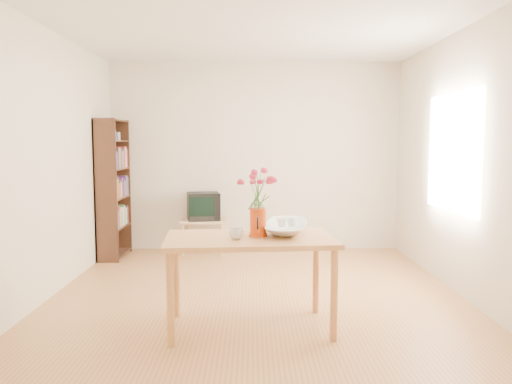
{
  "coord_description": "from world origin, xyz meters",
  "views": [
    {
      "loc": [
        -0.04,
        -4.72,
        1.5
      ],
      "look_at": [
        0.0,
        0.3,
        1.0
      ],
      "focal_mm": 35.0,
      "sensor_mm": 36.0,
      "label": 1
    }
  ],
  "objects_px": {
    "pitcher": "(258,223)",
    "bowl": "(286,204)",
    "table": "(250,248)",
    "mug": "(236,234)",
    "television": "(203,206)"
  },
  "relations": [
    {
      "from": "television",
      "to": "bowl",
      "type": "bearing_deg",
      "value": -80.63
    },
    {
      "from": "television",
      "to": "pitcher",
      "type": "bearing_deg",
      "value": -86.39
    },
    {
      "from": "mug",
      "to": "bowl",
      "type": "distance_m",
      "value": 0.55
    },
    {
      "from": "pitcher",
      "to": "bowl",
      "type": "height_order",
      "value": "bowl"
    },
    {
      "from": "mug",
      "to": "bowl",
      "type": "bearing_deg",
      "value": 171.29
    },
    {
      "from": "table",
      "to": "television",
      "type": "distance_m",
      "value": 2.86
    },
    {
      "from": "table",
      "to": "bowl",
      "type": "distance_m",
      "value": 0.49
    },
    {
      "from": "pitcher",
      "to": "television",
      "type": "xyz_separation_m",
      "value": [
        -0.71,
        2.76,
        -0.21
      ]
    },
    {
      "from": "bowl",
      "to": "table",
      "type": "bearing_deg",
      "value": -145.42
    },
    {
      "from": "pitcher",
      "to": "television",
      "type": "height_order",
      "value": "pitcher"
    },
    {
      "from": "mug",
      "to": "television",
      "type": "distance_m",
      "value": 2.94
    },
    {
      "from": "pitcher",
      "to": "mug",
      "type": "xyz_separation_m",
      "value": [
        -0.17,
        -0.13,
        -0.06
      ]
    },
    {
      "from": "bowl",
      "to": "television",
      "type": "distance_m",
      "value": 2.77
    },
    {
      "from": "pitcher",
      "to": "bowl",
      "type": "xyz_separation_m",
      "value": [
        0.24,
        0.18,
        0.14
      ]
    },
    {
      "from": "pitcher",
      "to": "television",
      "type": "distance_m",
      "value": 2.85
    }
  ]
}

